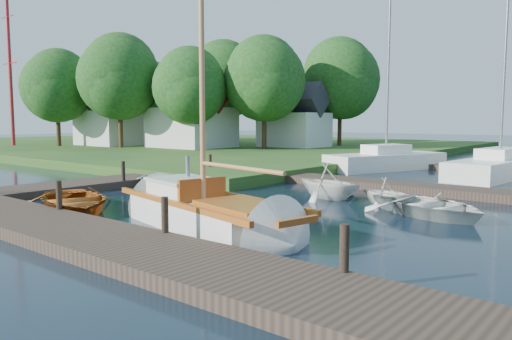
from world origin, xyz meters
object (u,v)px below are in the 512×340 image
Objects in this scene: house_b at (112,119)px; house_c at (294,121)px; marina_boat_2 at (500,165)px; tree_6 at (82,91)px; mooring_post_1 at (59,195)px; tree_5 at (152,92)px; mooring_post_2 at (165,215)px; tender_b at (329,180)px; tree_2 at (190,86)px; tender_a at (161,178)px; tender_d at (387,190)px; tree_3 at (265,79)px; dinghy at (73,197)px; radio_mast at (9,58)px; tree_1 at (120,77)px; mooring_post_3 at (344,248)px; tender_c at (429,202)px; tree_7 at (341,79)px; house_a at (191,117)px; marina_boat_0 at (386,160)px; mooring_post_5 at (210,163)px; sailboat at (211,216)px; mooring_post_4 at (123,171)px; tree_0 at (57,86)px.

house_b is 1.10× the size of house_c.
marina_boat_2 is 40.18m from tree_6.
mooring_post_1 is 0.10× the size of tree_5.
tender_b is (-0.63, 7.98, -0.02)m from mooring_post_2.
tree_2 is (-19.50, 19.05, 4.55)m from mooring_post_2.
tender_d is (9.16, 1.88, 0.14)m from tender_a.
tree_3 is (-11.00, 23.05, 5.11)m from mooring_post_1.
radio_mast reaches higher than dinghy.
tree_1 is at bearing -25.98° from house_b.
mooring_post_3 is 0.09× the size of tree_3.
tree_6 is (-29.84, 14.82, 5.28)m from tender_a.
mooring_post_2 is at bearing 179.74° from tender_c.
tree_1 is 0.61× the size of radio_mast.
mooring_post_1 is 32.79m from tree_7.
mooring_post_3 is 0.13× the size of house_a.
mooring_post_3 reaches higher than dinghy.
tree_6 reaches higher than house_b.
marina_boat_0 is 1.13× the size of tree_1.
mooring_post_5 is 0.15× the size of house_c.
tree_6 is at bearing 165.26° from sailboat.
mooring_post_4 is 0.15× the size of house_c.
tree_1 is (-27.81, -1.93, 5.53)m from marina_boat_2.
house_b is (-29.50, 19.00, 2.07)m from mooring_post_2.
mooring_post_5 is at bearing 171.44° from marina_boat_0.
mooring_post_4 is 1.53m from tender_a.
dinghy is 25.78m from house_a.
tree_7 is (-10.07, 12.41, 5.63)m from marina_boat_0.
tree_0 reaches higher than dinghy.
tree_5 is (-27.00, 25.05, 4.72)m from mooring_post_1.
mooring_post_5 is at bearing 89.19° from tender_d.
tender_b is at bearing -19.52° from tree_6.
tender_b is 0.32× the size of tree_5.
tender_a is 30.79m from tree_5.
marina_boat_0 is 1.33× the size of tree_2.
tree_6 reaches higher than tree_5.
tree_2 is at bearing -6.34° from tree_6.
marina_boat_2 is at bearing 8.99° from radio_mast.
marina_boat_0 is at bearing -0.80° from house_b.
sailboat is at bearing -59.10° from dinghy.
mooring_post_2 is 0.09× the size of tree_7.
marina_boat_2 is at bearing -1.86° from dinghy.
tree_3 is at bearing 5.19° from tree_6.
mooring_post_4 is 18.41m from tree_2.
tree_0 is at bearing -161.56° from tree_1.
tender_b reaches higher than mooring_post_4.
sailboat reaches higher than tree_5.
dinghy is at bearing -36.87° from house_b.
tender_b is at bearing -8.20° from radio_mast.
sailboat is at bearing 173.31° from tender_d.
dinghy is at bearing 153.17° from tender_b.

